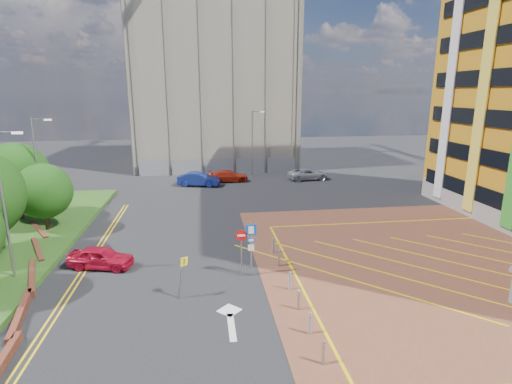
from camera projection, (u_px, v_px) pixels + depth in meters
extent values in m
plane|color=black|center=(244.00, 284.00, 21.73)|extent=(140.00, 140.00, 0.00)
cube|color=brown|center=(480.00, 269.00, 23.56)|extent=(26.00, 26.00, 0.02)
cube|color=brown|center=(20.00, 315.00, 18.37)|extent=(1.25, 4.56, 0.40)
cube|color=brown|center=(32.00, 277.00, 22.08)|extent=(1.86, 4.43, 0.40)
cube|color=brown|center=(38.00, 251.00, 25.77)|extent=(2.29, 4.27, 0.40)
cube|color=brown|center=(39.00, 231.00, 29.43)|extent=(2.69, 4.06, 0.40)
cylinder|color=#3D2B1C|center=(47.00, 217.00, 29.27)|extent=(0.36, 0.36, 1.80)
sphere|color=#0E3A0D|center=(43.00, 191.00, 28.78)|extent=(4.00, 4.00, 4.00)
cylinder|color=#3D2B1C|center=(21.00, 205.00, 31.71)|extent=(0.36, 0.36, 2.20)
sphere|color=#0E3A0D|center=(16.00, 175.00, 31.11)|extent=(5.00, 5.00, 5.00)
cylinder|color=#9EA0A8|center=(3.00, 207.00, 20.96)|extent=(0.16, 0.16, 8.00)
cylinder|color=#9EA0A8|center=(4.00, 132.00, 20.09)|extent=(1.20, 0.10, 0.10)
cube|color=silver|center=(17.00, 133.00, 20.18)|extent=(0.50, 0.15, 0.12)
cylinder|color=#9EA0A8|center=(38.00, 171.00, 30.31)|extent=(0.16, 0.16, 8.00)
cylinder|color=#9EA0A8|center=(39.00, 119.00, 29.44)|extent=(1.20, 0.10, 0.10)
cube|color=silver|center=(48.00, 120.00, 29.52)|extent=(0.50, 0.15, 0.12)
cylinder|color=#9EA0A8|center=(252.00, 144.00, 48.17)|extent=(0.16, 0.16, 8.00)
cylinder|color=#9EA0A8|center=(257.00, 111.00, 47.30)|extent=(1.20, 0.10, 0.10)
cube|color=silver|center=(262.00, 112.00, 47.39)|extent=(0.50, 0.15, 0.12)
cylinder|color=#9EA0A8|center=(251.00, 249.00, 22.36)|extent=(0.10, 0.10, 3.20)
cube|color=#0947A9|center=(251.00, 230.00, 22.05)|extent=(0.60, 0.04, 0.60)
cube|color=white|center=(251.00, 230.00, 22.03)|extent=(0.30, 0.02, 0.42)
cube|color=#0947A9|center=(251.00, 240.00, 22.20)|extent=(0.40, 0.04, 0.25)
cube|color=white|center=(251.00, 240.00, 22.17)|extent=(0.28, 0.02, 0.14)
cube|color=white|center=(251.00, 248.00, 22.31)|extent=(0.35, 0.04, 0.35)
cylinder|color=#9EA0A8|center=(241.00, 254.00, 22.35)|extent=(0.08, 0.08, 2.70)
cylinder|color=red|center=(241.00, 235.00, 22.05)|extent=(0.64, 0.04, 0.64)
cube|color=white|center=(241.00, 236.00, 22.03)|extent=(0.44, 0.02, 0.10)
cylinder|color=#9EA0A8|center=(180.00, 278.00, 19.97)|extent=(0.37, 0.08, 2.19)
cube|color=yellow|center=(184.00, 262.00, 19.75)|extent=(0.39, 0.39, 0.50)
cylinder|color=#9EA0A8|center=(324.00, 354.00, 15.19)|extent=(0.14, 0.14, 0.90)
cylinder|color=black|center=(310.00, 325.00, 17.11)|extent=(0.14, 0.14, 0.90)
cylinder|color=#9EA0A8|center=(299.00, 301.00, 19.03)|extent=(0.14, 0.14, 0.90)
cylinder|color=black|center=(290.00, 282.00, 20.95)|extent=(0.14, 0.14, 0.90)
cylinder|color=#9EA0A8|center=(279.00, 259.00, 23.83)|extent=(0.14, 0.14, 0.90)
cylinder|color=black|center=(273.00, 246.00, 25.76)|extent=(0.14, 0.14, 0.90)
cube|color=gray|center=(214.00, 86.00, 57.47)|extent=(21.20, 19.20, 22.00)
cube|color=yellow|center=(226.00, 43.00, 58.18)|extent=(0.90, 0.90, 34.00)
cube|color=gray|center=(227.00, 166.00, 50.44)|extent=(21.60, 0.06, 2.00)
imported|color=red|center=(101.00, 257.00, 23.60)|extent=(4.04, 2.36, 1.29)
imported|color=navy|center=(199.00, 179.00, 44.10)|extent=(4.86, 2.69, 1.52)
imported|color=red|center=(228.00, 176.00, 46.21)|extent=(4.65, 2.13, 1.32)
imported|color=silver|center=(308.00, 174.00, 47.35)|extent=(5.00, 2.74, 1.33)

